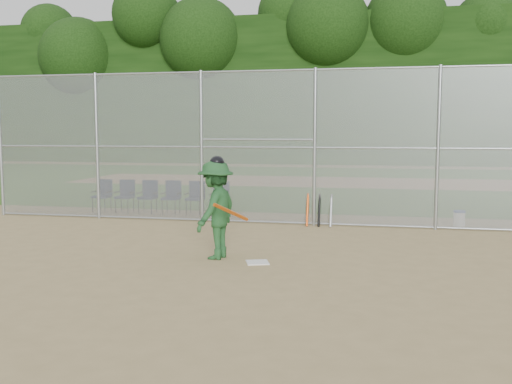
% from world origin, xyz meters
% --- Properties ---
extents(ground, '(100.00, 100.00, 0.00)m').
position_xyz_m(ground, '(0.00, 0.00, 0.00)').
color(ground, tan).
rests_on(ground, ground).
extents(grass_strip, '(100.00, 100.00, 0.00)m').
position_xyz_m(grass_strip, '(0.00, 18.00, 0.01)').
color(grass_strip, '#2F5B1B').
rests_on(grass_strip, ground).
extents(dirt_patch_far, '(24.00, 24.00, 0.00)m').
position_xyz_m(dirt_patch_far, '(0.00, 18.00, 0.01)').
color(dirt_patch_far, '#A7815C').
rests_on(dirt_patch_far, ground).
extents(backstop_fence, '(16.09, 0.09, 4.00)m').
position_xyz_m(backstop_fence, '(0.00, 5.00, 2.07)').
color(backstop_fence, gray).
rests_on(backstop_fence, ground).
extents(treeline, '(81.00, 60.00, 11.00)m').
position_xyz_m(treeline, '(0.00, 20.00, 5.50)').
color(treeline, black).
rests_on(treeline, ground).
extents(home_plate, '(0.51, 0.51, 0.02)m').
position_xyz_m(home_plate, '(0.43, 0.56, 0.01)').
color(home_plate, white).
rests_on(home_plate, ground).
extents(batter_at_plate, '(1.12, 1.41, 1.95)m').
position_xyz_m(batter_at_plate, '(-0.42, 0.78, 0.94)').
color(batter_at_plate, '#1F4F25').
rests_on(batter_at_plate, ground).
extents(water_cooler, '(0.31, 0.31, 0.39)m').
position_xyz_m(water_cooler, '(4.65, 5.70, 0.20)').
color(water_cooler, white).
rests_on(water_cooler, ground).
extents(spare_bats, '(0.66, 0.35, 0.83)m').
position_xyz_m(spare_bats, '(1.14, 4.91, 0.41)').
color(spare_bats, '#D84C14').
rests_on(spare_bats, ground).
extents(chair_0, '(0.54, 0.52, 0.96)m').
position_xyz_m(chair_0, '(-5.57, 6.29, 0.48)').
color(chair_0, '#101C3C').
rests_on(chair_0, ground).
extents(chair_1, '(0.54, 0.52, 0.96)m').
position_xyz_m(chair_1, '(-4.83, 6.29, 0.48)').
color(chair_1, '#101C3C').
rests_on(chair_1, ground).
extents(chair_2, '(0.54, 0.52, 0.96)m').
position_xyz_m(chair_2, '(-4.09, 6.29, 0.48)').
color(chair_2, '#101C3C').
rests_on(chair_2, ground).
extents(chair_3, '(0.54, 0.52, 0.96)m').
position_xyz_m(chair_3, '(-3.35, 6.29, 0.48)').
color(chair_3, '#101C3C').
rests_on(chair_3, ground).
extents(chair_4, '(0.54, 0.52, 0.96)m').
position_xyz_m(chair_4, '(-2.62, 6.29, 0.48)').
color(chair_4, '#101C3C').
rests_on(chair_4, ground).
extents(chair_5, '(0.54, 0.52, 0.96)m').
position_xyz_m(chair_5, '(-1.88, 6.29, 0.48)').
color(chair_5, '#101C3C').
rests_on(chair_5, ground).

